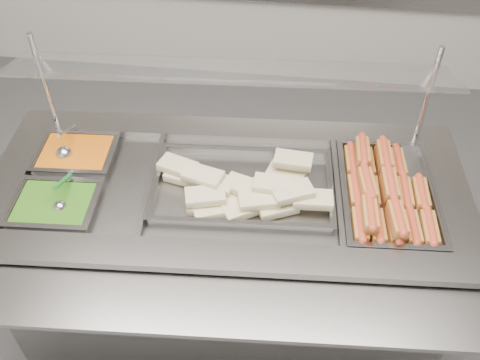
# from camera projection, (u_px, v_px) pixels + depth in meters

# --- Properties ---
(steam_counter) EXTENTS (1.78, 0.87, 0.83)m
(steam_counter) POSITION_uv_depth(u_px,v_px,m) (229.00, 254.00, 2.22)
(steam_counter) COLOR slate
(steam_counter) RESTS_ON ground
(tray_rail) EXTENTS (1.68, 0.44, 0.05)m
(tray_rail) POSITION_uv_depth(u_px,v_px,m) (215.00, 303.00, 1.63)
(tray_rail) COLOR gray
(tray_rail) RESTS_ON steam_counter
(sneeze_guard) EXTENTS (1.54, 0.36, 0.41)m
(sneeze_guard) POSITION_uv_depth(u_px,v_px,m) (230.00, 73.00, 1.84)
(sneeze_guard) COLOR silver
(sneeze_guard) RESTS_ON steam_counter
(pan_hotdogs) EXTENTS (0.34, 0.53, 0.09)m
(pan_hotdogs) POSITION_uv_depth(u_px,v_px,m) (387.00, 198.00, 1.93)
(pan_hotdogs) COLOR gray
(pan_hotdogs) RESTS_ON steam_counter
(pan_wraps) EXTENTS (0.65, 0.41, 0.06)m
(pan_wraps) POSITION_uv_depth(u_px,v_px,m) (243.00, 189.00, 1.95)
(pan_wraps) COLOR gray
(pan_wraps) RESTS_ON steam_counter
(pan_beans) EXTENTS (0.29, 0.24, 0.09)m
(pan_beans) POSITION_uv_depth(u_px,v_px,m) (78.00, 159.00, 2.08)
(pan_beans) COLOR gray
(pan_beans) RESTS_ON steam_counter
(pan_peas) EXTENTS (0.29, 0.24, 0.09)m
(pan_peas) POSITION_uv_depth(u_px,v_px,m) (56.00, 210.00, 1.89)
(pan_peas) COLOR gray
(pan_peas) RESTS_ON steam_counter
(hotdogs_in_buns) EXTENTS (0.30, 0.49, 0.11)m
(hotdogs_in_buns) POSITION_uv_depth(u_px,v_px,m) (384.00, 191.00, 1.90)
(hotdogs_in_buns) COLOR #A05921
(hotdogs_in_buns) RESTS_ON pan_hotdogs
(tortilla_wraps) EXTENTS (0.65, 0.33, 0.09)m
(tortilla_wraps) POSITION_uv_depth(u_px,v_px,m) (244.00, 189.00, 1.89)
(tortilla_wraps) COLOR tan
(tortilla_wraps) RESTS_ON pan_wraps
(ladle) EXTENTS (0.06, 0.18, 0.13)m
(ladle) POSITION_uv_depth(u_px,v_px,m) (65.00, 153.00, 2.04)
(ladle) COLOR #B8B8BD
(ladle) RESTS_ON pan_beans
(serving_spoon) EXTENTS (0.05, 0.17, 0.12)m
(serving_spoon) POSITION_uv_depth(u_px,v_px,m) (61.00, 203.00, 1.85)
(serving_spoon) COLOR #B8B8BD
(serving_spoon) RESTS_ON pan_peas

